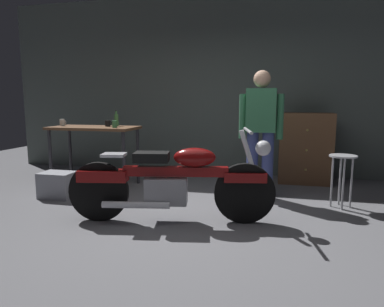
% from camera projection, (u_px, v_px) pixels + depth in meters
% --- Properties ---
extents(ground_plane, '(12.00, 12.00, 0.00)m').
position_uv_depth(ground_plane, '(180.00, 225.00, 3.63)').
color(ground_plane, slate).
extents(back_wall, '(8.00, 0.12, 3.10)m').
position_uv_depth(back_wall, '(222.00, 86.00, 6.09)').
color(back_wall, '#56605B').
rests_on(back_wall, ground_plane).
extents(workbench, '(1.30, 0.64, 0.90)m').
position_uv_depth(workbench, '(94.00, 134.00, 5.25)').
color(workbench, brown).
rests_on(workbench, ground_plane).
extents(motorcycle, '(2.16, 0.75, 1.00)m').
position_uv_depth(motorcycle, '(173.00, 181.00, 3.66)').
color(motorcycle, black).
rests_on(motorcycle, ground_plane).
extents(person_standing, '(0.57, 0.23, 1.67)m').
position_uv_depth(person_standing, '(261.00, 128.00, 4.54)').
color(person_standing, '#3D4989').
rests_on(person_standing, ground_plane).
extents(shop_stool, '(0.32, 0.32, 0.64)m').
position_uv_depth(shop_stool, '(343.00, 167.00, 4.16)').
color(shop_stool, '#B2B2B7').
rests_on(shop_stool, ground_plane).
extents(wooden_dresser, '(0.80, 0.47, 1.10)m').
position_uv_depth(wooden_dresser, '(305.00, 148.00, 5.44)').
color(wooden_dresser, brown).
rests_on(wooden_dresser, ground_plane).
extents(storage_bin, '(0.44, 0.32, 0.34)m').
position_uv_depth(storage_bin, '(58.00, 185.00, 4.65)').
color(storage_bin, gray).
rests_on(storage_bin, ground_plane).
extents(mug_green_speckled, '(0.11, 0.07, 0.10)m').
position_uv_depth(mug_green_speckled, '(115.00, 124.00, 5.01)').
color(mug_green_speckled, '#3D7F4C').
rests_on(mug_green_speckled, workbench).
extents(mug_white_ceramic, '(0.11, 0.07, 0.10)m').
position_uv_depth(mug_white_ceramic, '(62.00, 122.00, 5.39)').
color(mug_white_ceramic, white).
rests_on(mug_white_ceramic, workbench).
extents(mug_black_matte, '(0.11, 0.08, 0.09)m').
position_uv_depth(mug_black_matte, '(108.00, 123.00, 5.25)').
color(mug_black_matte, black).
rests_on(mug_black_matte, workbench).
extents(bottle, '(0.06, 0.06, 0.24)m').
position_uv_depth(bottle, '(116.00, 120.00, 5.31)').
color(bottle, '#4C8C4C').
rests_on(bottle, workbench).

